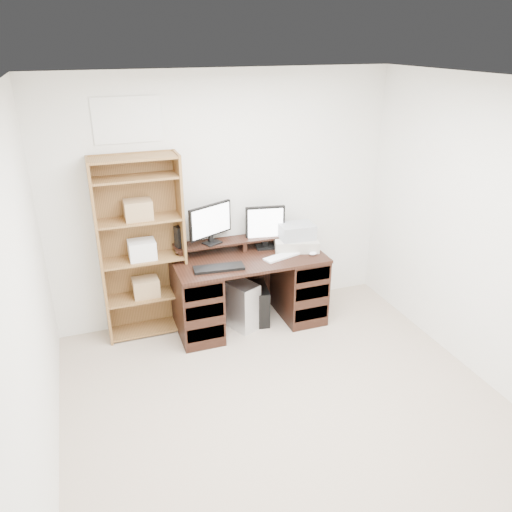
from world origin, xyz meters
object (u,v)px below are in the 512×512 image
monitor_small (265,225)px  tower_silver (236,302)px  printer (296,243)px  tower_black (259,303)px  monitor_wide (210,222)px  bookshelf (142,247)px  desk (249,289)px

monitor_small → tower_silver: monitor_small is taller
monitor_small → printer: 0.37m
tower_black → printer: bearing=15.7°
printer → monitor_small: bearing=174.3°
tower_black → monitor_wide: bearing=167.9°
monitor_small → bookshelf: (-1.25, 0.03, -0.07)m
desk → bookshelf: bookshelf is taller
desk → tower_black: 0.23m
desk → tower_black: bearing=7.0°
monitor_small → printer: monitor_small is taller
desk → tower_black: desk is taller
monitor_wide → monitor_small: size_ratio=1.06×
monitor_small → monitor_wide: bearing=-171.8°
desk → monitor_small: size_ratio=3.40×
monitor_wide → monitor_small: 0.58m
monitor_wide → printer: 0.92m
tower_silver → bookshelf: 1.12m
desk → tower_silver: 0.19m
bookshelf → desk: bearing=-11.9°
tower_silver → desk: bearing=-34.2°
desk → monitor_small: 0.67m
monitor_wide → bookshelf: 0.70m
monitor_small → tower_silver: bearing=-147.2°
printer → bookshelf: bookshelf is taller
desk → bookshelf: size_ratio=0.83×
tower_silver → tower_black: 0.25m
monitor_small → bookshelf: size_ratio=0.25×
printer → desk: bearing=-156.1°
printer → tower_black: 0.74m
monitor_wide → printer: size_ratio=1.06×
desk → bookshelf: 1.16m
monitor_small → bookshelf: bookshelf is taller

